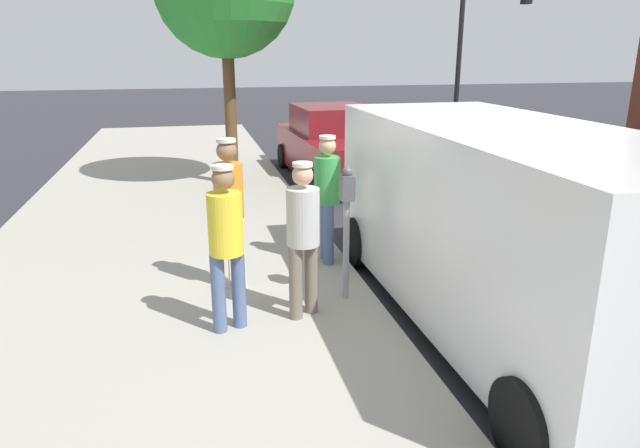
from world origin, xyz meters
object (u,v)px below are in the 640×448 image
Objects in this scene: pedestrian_in_yellow at (226,238)px; pedestrian_in_green at (327,191)px; pedestrian_in_orange at (229,204)px; traffic_light_corner at (485,28)px; parking_meter_near at (347,211)px; parked_van at (506,223)px; parked_sedan_behind at (334,147)px; pedestrian_in_gray at (303,231)px.

pedestrian_in_green is at bearing -130.36° from pedestrian_in_yellow.
traffic_light_corner is at bearing -129.06° from pedestrian_in_orange.
traffic_light_corner is (-9.05, -11.15, 2.34)m from pedestrian_in_orange.
parked_van reaches higher than parking_meter_near.
parked_sedan_behind is 0.86× the size of traffic_light_corner.
pedestrian_in_orange is 0.40× the size of parked_sedan_behind.
parked_sedan_behind is at bearing 38.86° from traffic_light_corner.
parking_meter_near is 0.90× the size of pedestrian_in_yellow.
traffic_light_corner is (-6.32, -12.51, 2.36)m from parked_van.
parked_sedan_behind is (-2.83, -6.14, -0.43)m from pedestrian_in_orange.
pedestrian_in_green reaches higher than parking_meter_near.
pedestrian_in_gray is (0.55, 0.33, -0.09)m from parking_meter_near.
parked_van is 1.00× the size of traffic_light_corner.
pedestrian_in_green is 5.77m from parked_sedan_behind.
parked_van is (-2.85, 0.26, 0.04)m from pedestrian_in_yellow.
pedestrian_in_orange reaches higher than pedestrian_in_green.
parked_van is at bearing 153.67° from pedestrian_in_orange.
pedestrian_in_gray is at bearing 125.57° from pedestrian_in_orange.
parked_van is at bearing 168.86° from pedestrian_in_gray.
pedestrian_in_green is (-0.07, -1.19, -0.07)m from parking_meter_near.
parking_meter_near is 0.65m from pedestrian_in_gray.
pedestrian_in_orange is at bearing -54.43° from pedestrian_in_gray.
parked_sedan_behind is at bearing -105.32° from pedestrian_in_green.
pedestrian_in_yellow is at bearing 67.86° from parked_sedan_behind.
pedestrian_in_orange is 1.05× the size of pedestrian_in_yellow.
parked_van is (-2.73, 1.35, -0.02)m from pedestrian_in_orange.
parking_meter_near is at bearing 86.62° from pedestrian_in_green.
pedestrian_in_green is 13.33m from traffic_light_corner.
pedestrian_in_yellow is 15.48m from traffic_light_corner.
pedestrian_in_green reaches higher than pedestrian_in_gray.
parked_van is (-2.05, 0.40, 0.06)m from pedestrian_in_gray.
parked_sedan_behind is at bearing -90.71° from parked_van.
pedestrian_in_orange is 0.34× the size of parked_van.
traffic_light_corner is at bearing -126.23° from pedestrian_in_green.
pedestrian_in_green is at bearing -93.38° from parking_meter_near.
parked_van reaches higher than parked_sedan_behind.
traffic_light_corner is (-8.37, -12.10, 2.42)m from pedestrian_in_gray.
traffic_light_corner is (-6.23, -5.02, 2.77)m from parked_sedan_behind.
pedestrian_in_green is at bearing 74.68° from parked_sedan_behind.
parking_meter_near is 0.29× the size of traffic_light_corner.
traffic_light_corner reaches higher than pedestrian_in_gray.
parked_sedan_behind is 8.46m from traffic_light_corner.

